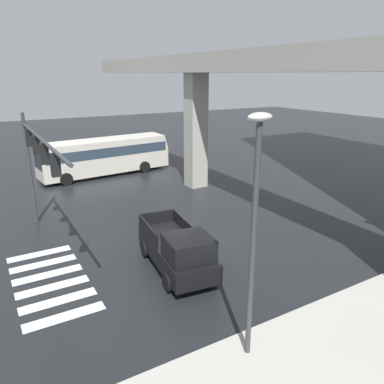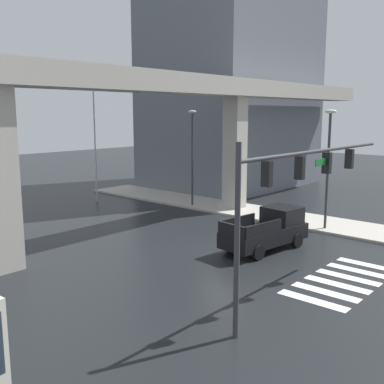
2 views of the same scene
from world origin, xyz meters
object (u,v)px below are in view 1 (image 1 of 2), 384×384
Objects in this scene: city_bus at (105,154)px; street_lamp_near_corner at (255,215)px; traffic_signal_mast at (37,153)px; pickup_truck at (178,250)px.

city_bus is 23.21m from street_lamp_near_corner.
pickup_truck is at bearing 39.90° from traffic_signal_mast.
traffic_signal_mast is 11.46m from street_lamp_near_corner.
pickup_truck is at bearing 173.97° from street_lamp_near_corner.
street_lamp_near_corner reaches higher than pickup_truck.
city_bus is 1.52× the size of street_lamp_near_corner.
street_lamp_near_corner is at bearing -6.03° from pickup_truck.
street_lamp_near_corner is (10.79, 3.84, -0.12)m from traffic_signal_mast.
traffic_signal_mast reaches higher than city_bus.
street_lamp_near_corner is at bearing -7.29° from city_bus.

